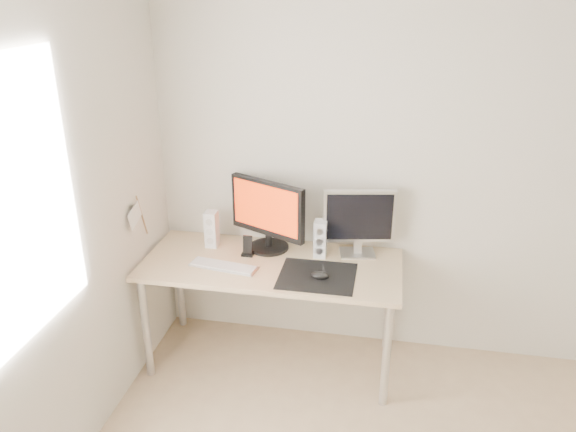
{
  "coord_description": "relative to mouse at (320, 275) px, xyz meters",
  "views": [
    {
      "loc": [
        -0.25,
        -1.64,
        2.34
      ],
      "look_at": [
        -0.84,
        1.48,
        1.01
      ],
      "focal_mm": 35.0,
      "sensor_mm": 36.0,
      "label": 1
    }
  ],
  "objects": [
    {
      "name": "phone_dock",
      "position": [
        -0.49,
        0.22,
        0.02
      ],
      "size": [
        0.07,
        0.06,
        0.13
      ],
      "color": "black",
      "rests_on": "desk"
    },
    {
      "name": "mouse",
      "position": [
        0.0,
        0.0,
        0.0
      ],
      "size": [
        0.11,
        0.07,
        0.04
      ],
      "primitive_type": "ellipsoid",
      "color": "black",
      "rests_on": "mousepad"
    },
    {
      "name": "mousepad",
      "position": [
        -0.02,
        0.03,
        -0.02
      ],
      "size": [
        0.45,
        0.4,
        0.0
      ],
      "primitive_type": "cube",
      "color": "black",
      "rests_on": "desk"
    },
    {
      "name": "main_monitor",
      "position": [
        -0.39,
        0.34,
        0.23
      ],
      "size": [
        0.52,
        0.35,
        0.47
      ],
      "color": "black",
      "rests_on": "desk"
    },
    {
      "name": "speaker_right",
      "position": [
        -0.04,
        0.29,
        0.1
      ],
      "size": [
        0.08,
        0.09,
        0.24
      ],
      "color": "silver",
      "rests_on": "desk"
    },
    {
      "name": "wall_back",
      "position": [
        0.61,
        0.52,
        0.5
      ],
      "size": [
        3.5,
        0.0,
        3.5
      ],
      "primitive_type": "plane",
      "rotation": [
        1.57,
        0.0,
        0.0
      ],
      "color": "silver",
      "rests_on": "ground"
    },
    {
      "name": "desk",
      "position": [
        -0.32,
        0.15,
        -0.1
      ],
      "size": [
        1.6,
        0.7,
        0.73
      ],
      "color": "#D1B587",
      "rests_on": "ground"
    },
    {
      "name": "speaker_left",
      "position": [
        -0.76,
        0.31,
        0.1
      ],
      "size": [
        0.08,
        0.09,
        0.24
      ],
      "color": "white",
      "rests_on": "desk"
    },
    {
      "name": "pennant",
      "position": [
        -1.11,
        0.01,
        0.29
      ],
      "size": [
        0.01,
        0.23,
        0.29
      ],
      "color": "#A57F54",
      "rests_on": "wall_left"
    },
    {
      "name": "second_monitor",
      "position": [
        0.19,
        0.36,
        0.22
      ],
      "size": [
        0.45,
        0.2,
        0.43
      ],
      "color": "silver",
      "rests_on": "desk"
    },
    {
      "name": "keyboard",
      "position": [
        -0.6,
        0.04,
        -0.02
      ],
      "size": [
        0.43,
        0.18,
        0.02
      ],
      "color": "#AFAFB2",
      "rests_on": "desk"
    }
  ]
}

